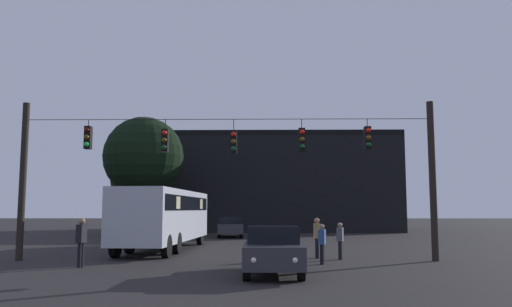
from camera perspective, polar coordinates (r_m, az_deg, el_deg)
ground_plane at (r=32.61m, az=-1.83°, el=-9.93°), size 168.00×168.00×0.00m
overhead_signal_span at (r=20.75m, az=-3.19°, el=-1.43°), size 17.09×0.44×6.49m
city_bus at (r=26.43m, az=-10.19°, el=-6.64°), size 3.06×11.11×3.00m
car_near_right at (r=16.45m, az=1.94°, el=-10.72°), size 1.81×4.34×1.52m
car_far_left at (r=37.75m, az=-2.91°, el=-8.22°), size 2.10×4.43×1.52m
pedestrian_crossing_left at (r=19.36m, az=-19.11°, el=-9.11°), size 0.31×0.40×1.76m
pedestrian_crossing_center at (r=19.53m, az=7.46°, el=-9.85°), size 0.33×0.41×1.51m
pedestrian_crossing_right at (r=21.42m, az=9.46°, el=-9.48°), size 0.34×0.42×1.52m
pedestrian_near_bus at (r=21.83m, az=6.89°, el=-9.15°), size 0.26×0.37×1.70m
corner_building at (r=51.46m, az=2.30°, el=-3.53°), size 22.43×13.84×9.11m
tree_left_silhouette at (r=45.04m, az=-13.48°, el=-2.98°), size 4.18×4.18×6.66m
tree_behind_building at (r=40.29m, az=-12.55°, el=-0.38°), size 6.22×6.22×9.24m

